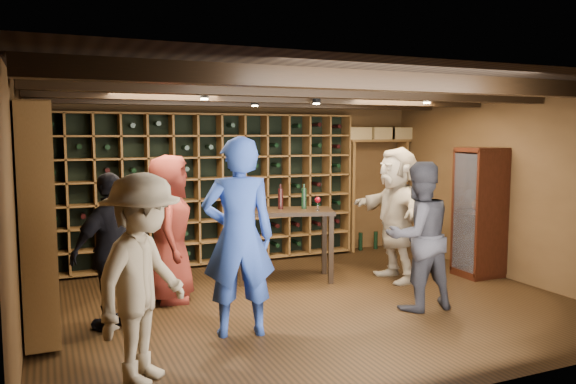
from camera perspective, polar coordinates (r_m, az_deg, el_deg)
name	(u,v)px	position (r m, az deg, el deg)	size (l,w,h in m)	color
ground	(308,303)	(6.68, 2.00, -11.20)	(6.00, 6.00, 0.00)	black
room_shell	(306,94)	(6.44, 1.88, 9.94)	(6.00, 6.00, 6.00)	#51371C
wine_rack_back	(209,189)	(8.43, -8.06, 0.33)	(4.65, 0.30, 2.20)	brown
wine_rack_left	(39,210)	(6.63, -23.98, -1.68)	(0.30, 2.65, 2.20)	brown
crate_shelf	(377,157)	(9.60, 9.08, 3.50)	(1.20, 0.32, 2.07)	brown
display_cabinet	(479,215)	(8.17, 18.86, -2.20)	(0.55, 0.50, 1.75)	black
man_blue_shirt	(239,237)	(5.47, -5.04, -4.59)	(0.71, 0.47, 1.95)	navy
man_grey_suit	(419,236)	(6.45, 13.12, -4.38)	(0.81, 0.63, 1.66)	black
guest_red_floral	(169,229)	(6.72, -11.98, -3.65)	(0.84, 0.55, 1.73)	maroon
guest_woman_black	(114,251)	(5.93, -17.29, -5.77)	(0.93, 0.39, 1.59)	black
guest_khaki	(143,279)	(4.61, -14.50, -8.55)	(1.08, 0.62, 1.67)	gray
guest_beige	(396,214)	(7.67, 10.96, -2.20)	(1.66, 0.53, 1.79)	tan
tasting_table	(285,219)	(7.52, -0.35, -2.71)	(1.40, 0.99, 1.24)	black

